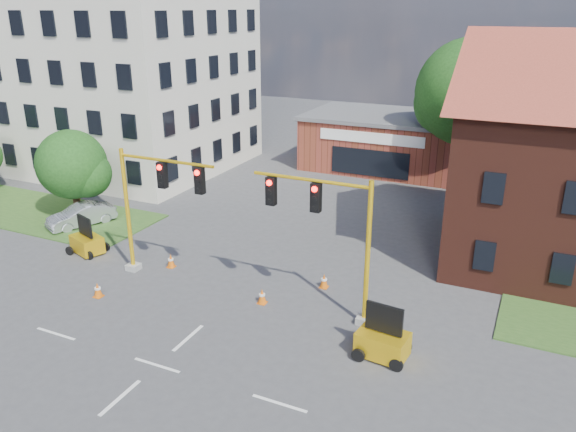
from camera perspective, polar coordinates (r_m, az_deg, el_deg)
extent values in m
plane|color=#414143|center=(21.84, -13.17, -14.55)|extent=(120.00, 120.00, 0.00)
cube|color=#2D501E|center=(41.44, -26.86, 0.98)|extent=(22.00, 6.00, 0.08)
cube|color=beige|center=(47.78, -17.37, 16.86)|extent=(18.00, 15.00, 20.00)
cube|color=brown|center=(46.39, 9.83, 7.37)|extent=(12.00, 8.00, 4.00)
cube|color=#57575A|center=(45.96, 9.99, 9.97)|extent=(12.40, 8.40, 0.30)
cube|color=white|center=(42.33, 8.42, 7.85)|extent=(8.00, 0.10, 0.80)
cube|color=black|center=(42.78, 8.29, 5.37)|extent=(6.00, 0.10, 2.00)
cylinder|color=#3B2815|center=(42.21, 17.29, 6.00)|extent=(0.44, 0.44, 4.82)
sphere|color=#194013|center=(41.39, 17.94, 11.87)|extent=(7.39, 7.39, 7.39)
sphere|color=#194013|center=(41.69, 19.87, 10.17)|extent=(5.17, 5.17, 5.17)
cylinder|color=#3B2815|center=(37.01, -20.70, 1.65)|extent=(0.44, 0.44, 2.41)
sphere|color=#194013|center=(36.40, -21.13, 4.91)|extent=(4.20, 4.20, 4.20)
sphere|color=#194013|center=(36.16, -19.74, 4.09)|extent=(2.94, 2.94, 2.94)
cube|color=gray|center=(29.15, -15.42, -5.00)|extent=(0.60, 0.60, 0.30)
cylinder|color=yellow|center=(28.04, -15.98, 0.45)|extent=(0.20, 0.20, 6.20)
cylinder|color=yellow|center=(25.69, -12.32, 5.51)|extent=(5.00, 0.14, 0.14)
cube|color=black|center=(26.02, -12.64, 4.08)|extent=(0.40, 0.32, 1.20)
cube|color=black|center=(24.89, -8.96, 3.58)|extent=(0.40, 0.32, 1.20)
sphere|color=#FF0C07|center=(25.78, -12.95, 4.82)|extent=(0.24, 0.24, 0.24)
cube|color=gray|center=(23.86, 7.73, -10.44)|extent=(0.60, 0.60, 0.30)
cylinder|color=yellow|center=(22.49, 8.09, -3.99)|extent=(0.20, 0.20, 6.20)
cylinder|color=yellow|center=(22.28, 2.30, 3.68)|extent=(5.00, 0.14, 0.14)
cube|color=black|center=(22.40, 2.86, 1.88)|extent=(0.40, 0.32, 1.20)
cube|color=black|center=(23.19, -1.72, 2.55)|extent=(0.40, 0.32, 1.20)
sphere|color=#FF0C07|center=(22.12, 2.70, 2.73)|extent=(0.24, 0.24, 0.24)
cube|color=yellow|center=(31.65, -19.73, -2.67)|extent=(2.02, 1.67, 0.87)
cube|color=black|center=(31.28, -19.95, -0.97)|extent=(1.31, 0.56, 1.06)
cube|color=yellow|center=(21.72, 9.58, -12.68)|extent=(1.96, 1.41, 0.92)
cube|color=black|center=(21.16, 9.75, -10.24)|extent=(1.44, 0.27, 1.12)
cube|color=#D65A0B|center=(27.09, -18.69, -7.73)|extent=(0.38, 0.38, 0.04)
cone|color=#D65A0B|center=(26.94, -18.77, -7.11)|extent=(0.40, 0.40, 0.70)
cylinder|color=white|center=(26.91, -18.78, -6.98)|extent=(0.27, 0.27, 0.09)
cube|color=#D65A0B|center=(29.04, -11.77, -5.06)|extent=(0.38, 0.38, 0.04)
cone|color=#D65A0B|center=(28.90, -11.81, -4.47)|extent=(0.40, 0.40, 0.70)
cylinder|color=white|center=(28.87, -11.82, -4.34)|extent=(0.27, 0.27, 0.09)
cube|color=#D65A0B|center=(25.20, -2.64, -8.79)|extent=(0.38, 0.38, 0.04)
cone|color=#D65A0B|center=(25.04, -2.65, -8.13)|extent=(0.40, 0.40, 0.70)
cylinder|color=white|center=(25.01, -2.66, -7.99)|extent=(0.27, 0.27, 0.09)
cube|color=#D65A0B|center=(26.53, 3.66, -7.21)|extent=(0.38, 0.38, 0.04)
cone|color=#D65A0B|center=(26.38, 3.68, -6.57)|extent=(0.40, 0.40, 0.70)
cylinder|color=white|center=(26.35, 3.68, -6.44)|extent=(0.27, 0.27, 0.09)
imported|color=white|center=(31.24, 26.59, -3.44)|extent=(5.97, 2.93, 1.63)
imported|color=#A7A8AF|center=(35.64, -20.25, 0.06)|extent=(2.85, 4.18, 1.31)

